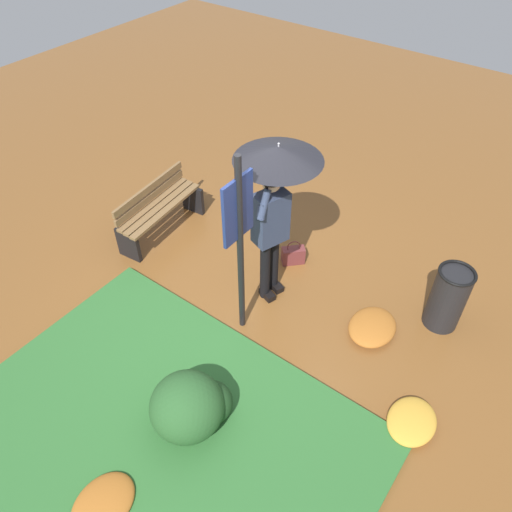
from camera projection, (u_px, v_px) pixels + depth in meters
The scene contains 10 objects.
ground_plane at pixel (246, 299), 6.13m from camera, with size 18.00×18.00×0.00m, color brown.
person_with_umbrella at pixel (275, 186), 5.24m from camera, with size 0.96×0.96×2.04m.
info_sign_post at pixel (239, 230), 4.87m from camera, with size 0.44×0.07×2.30m.
handbag at pixel (293, 255), 6.54m from camera, with size 0.31×0.31×0.37m.
park_bench at pixel (159, 209), 6.82m from camera, with size 1.40×0.50×0.75m.
trash_bin at pixel (448, 298), 5.59m from camera, with size 0.42×0.42×0.83m.
shrub_cluster at pixel (192, 406), 4.72m from camera, with size 0.79×0.72×0.65m.
leaf_pile_near_person at pixel (372, 327), 5.72m from camera, with size 0.65×0.52×0.14m.
leaf_pile_by_bench at pixel (412, 421), 4.86m from camera, with size 0.58×0.47×0.13m.
leaf_pile_far_path at pixel (103, 504), 4.29m from camera, with size 0.60×0.48×0.13m.
Camera 1 is at (-3.24, -2.55, 4.57)m, focal length 34.57 mm.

